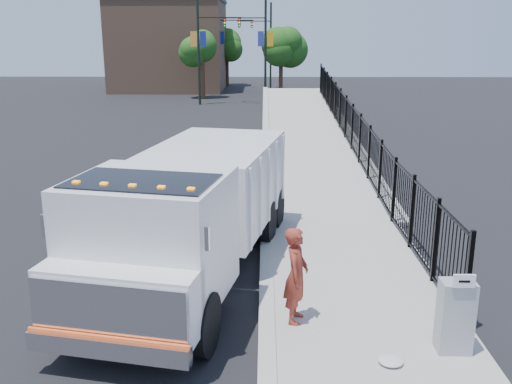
{
  "coord_description": "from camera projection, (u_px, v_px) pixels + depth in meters",
  "views": [
    {
      "loc": [
        -0.06,
        -11.31,
        5.25
      ],
      "look_at": [
        -0.26,
        2.0,
        1.52
      ],
      "focal_mm": 40.0,
      "sensor_mm": 36.0,
      "label": 1
    }
  ],
  "objects": [
    {
      "name": "light_pole_0",
      "position": [
        203.0,
        45.0,
        41.99
      ],
      "size": [
        3.77,
        0.22,
        8.0
      ],
      "color": "black",
      "rests_on": "ground"
    },
    {
      "name": "tree_0",
      "position": [
        202.0,
        49.0,
        45.83
      ],
      "size": [
        2.57,
        2.57,
        5.29
      ],
      "color": "#382314",
      "rests_on": "ground"
    },
    {
      "name": "utility_cabinet",
      "position": [
        455.0,
        316.0,
        9.38
      ],
      "size": [
        0.55,
        0.4,
        1.25
      ],
      "primitive_type": "cube",
      "color": "gray",
      "rests_on": "sidewalk"
    },
    {
      "name": "debris",
      "position": [
        391.0,
        360.0,
        9.16
      ],
      "size": [
        0.41,
        0.41,
        0.1
      ],
      "primitive_type": "ellipsoid",
      "color": "silver",
      "rests_on": "sidewalk"
    },
    {
      "name": "tree_1",
      "position": [
        281.0,
        48.0,
        48.21
      ],
      "size": [
        2.8,
        2.8,
        5.4
      ],
      "color": "#382314",
      "rests_on": "ground"
    },
    {
      "name": "curb",
      "position": [
        267.0,
        328.0,
        10.36
      ],
      "size": [
        0.3,
        12.0,
        0.16
      ],
      "primitive_type": "cube",
      "color": "#ADAAA3",
      "rests_on": "ground"
    },
    {
      "name": "iron_fence",
      "position": [
        352.0,
        142.0,
        23.57
      ],
      "size": [
        0.1,
        28.0,
        1.8
      ],
      "primitive_type": "cube",
      "color": "black",
      "rests_on": "ground"
    },
    {
      "name": "light_pole_1",
      "position": [
        261.0,
        45.0,
        42.87
      ],
      "size": [
        3.77,
        0.22,
        8.0
      ],
      "color": "black",
      "rests_on": "ground"
    },
    {
      "name": "tree_2",
      "position": [
        227.0,
        46.0,
        57.29
      ],
      "size": [
        2.94,
        2.94,
        5.47
      ],
      "color": "#382314",
      "rests_on": "ground"
    },
    {
      "name": "light_pole_3",
      "position": [
        268.0,
        42.0,
        54.67
      ],
      "size": [
        3.78,
        0.22,
        8.0
      ],
      "color": "black",
      "rests_on": "ground"
    },
    {
      "name": "ramp",
      "position": [
        309.0,
        145.0,
        27.68
      ],
      "size": [
        3.95,
        24.06,
        3.19
      ],
      "primitive_type": "cube",
      "rotation": [
        0.06,
        0.0,
        0.0
      ],
      "color": "#9E998E",
      "rests_on": "ground"
    },
    {
      "name": "sidewalk",
      "position": [
        373.0,
        329.0,
        10.34
      ],
      "size": [
        3.55,
        12.0,
        0.12
      ],
      "primitive_type": "cube",
      "color": "#9E998E",
      "rests_on": "ground"
    },
    {
      "name": "ground",
      "position": [
        267.0,
        285.0,
        12.31
      ],
      "size": [
        120.0,
        120.0,
        0.0
      ],
      "primitive_type": "plane",
      "color": "black",
      "rests_on": "ground"
    },
    {
      "name": "arrow_sign",
      "position": [
        464.0,
        281.0,
        8.97
      ],
      "size": [
        0.35,
        0.04,
        0.22
      ],
      "primitive_type": "cube",
      "color": "white",
      "rests_on": "utility_cabinet"
    },
    {
      "name": "truck",
      "position": [
        190.0,
        208.0,
        12.2
      ],
      "size": [
        4.29,
        8.78,
        2.88
      ],
      "rotation": [
        0.0,
        0.0,
        -0.2
      ],
      "color": "black",
      "rests_on": "ground"
    },
    {
      "name": "worker",
      "position": [
        296.0,
        275.0,
        10.31
      ],
      "size": [
        0.56,
        0.73,
        1.8
      ],
      "primitive_type": "imported",
      "rotation": [
        0.0,
        0.0,
        1.36
      ],
      "color": "maroon",
      "rests_on": "sidewalk"
    },
    {
      "name": "light_pole_2",
      "position": [
        221.0,
        43.0,
        50.83
      ],
      "size": [
        3.77,
        0.22,
        8.0
      ],
      "color": "black",
      "rests_on": "ground"
    },
    {
      "name": "building",
      "position": [
        170.0,
        46.0,
        53.72
      ],
      "size": [
        10.0,
        10.0,
        8.0
      ],
      "primitive_type": "cube",
      "color": "#8C664C",
      "rests_on": "ground"
    }
  ]
}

